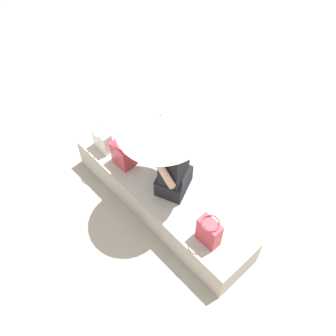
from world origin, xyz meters
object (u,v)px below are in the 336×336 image
at_px(tote_bag_canvas, 102,140).
at_px(parasol, 161,122).
at_px(person_seated, 174,165).
at_px(handbag_black, 209,232).
at_px(shoulder_bag_spare, 124,153).

bearing_deg(tote_bag_canvas, parasol, -169.50).
xyz_separation_m(person_seated, handbag_black, (-0.65, 0.17, -0.22)).
bearing_deg(parasol, handbag_black, 171.77).
xyz_separation_m(parasol, shoulder_bag_spare, (0.48, 0.10, -0.81)).
bearing_deg(shoulder_bag_spare, parasol, -168.43).
distance_m(person_seated, parasol, 0.59).
xyz_separation_m(person_seated, tote_bag_canvas, (0.87, 0.21, -0.24)).
bearing_deg(person_seated, shoulder_bag_spare, 15.96).
bearing_deg(person_seated, handbag_black, 165.00).
relative_size(person_seated, handbag_black, 2.60).
bearing_deg(person_seated, tote_bag_canvas, 13.54).
height_order(person_seated, handbag_black, person_seated).
xyz_separation_m(tote_bag_canvas, shoulder_bag_spare, (-0.30, -0.05, 0.01)).
bearing_deg(tote_bag_canvas, handbag_black, -178.65).
xyz_separation_m(parasol, handbag_black, (-0.74, 0.11, -0.80)).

